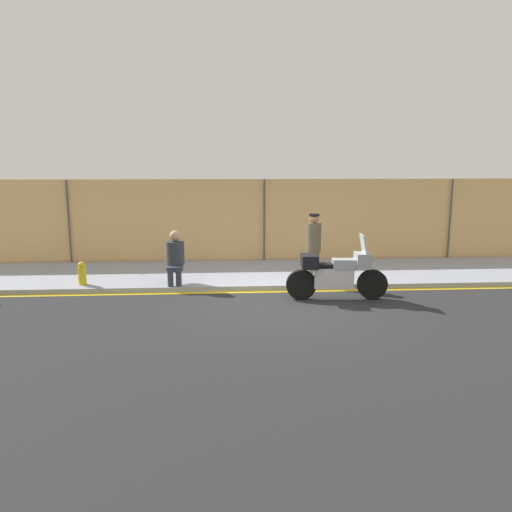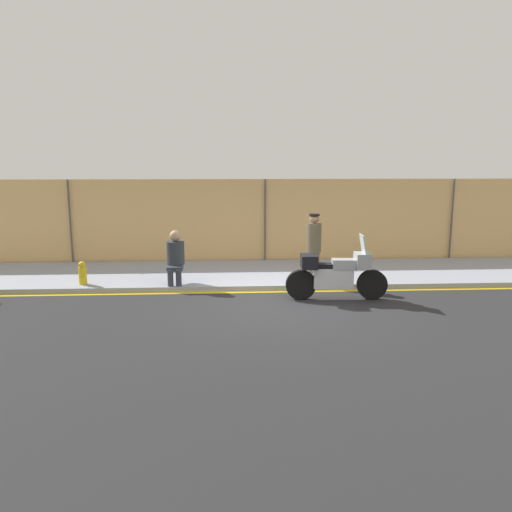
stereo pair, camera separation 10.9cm
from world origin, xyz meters
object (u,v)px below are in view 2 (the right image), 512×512
object	(u,v)px
officer_standing	(314,247)
fire_hydrant	(83,273)
person_seated_on_curb	(175,255)
motorcycle	(336,274)

from	to	relation	value
officer_standing	fire_hydrant	distance (m)	5.77
person_seated_on_curb	fire_hydrant	world-z (taller)	person_seated_on_curb
person_seated_on_curb	fire_hydrant	bearing A→B (deg)	-179.61
motorcycle	person_seated_on_curb	distance (m)	3.96
person_seated_on_curb	fire_hydrant	size ratio (longest dim) A/B	2.29
motorcycle	fire_hydrant	xyz separation A→B (m)	(-6.01, 1.30, -0.20)
motorcycle	fire_hydrant	bearing A→B (deg)	170.62
motorcycle	fire_hydrant	size ratio (longest dim) A/B	4.04
fire_hydrant	officer_standing	bearing A→B (deg)	1.06
motorcycle	person_seated_on_curb	xyz separation A→B (m)	(-3.73, 1.32, 0.23)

